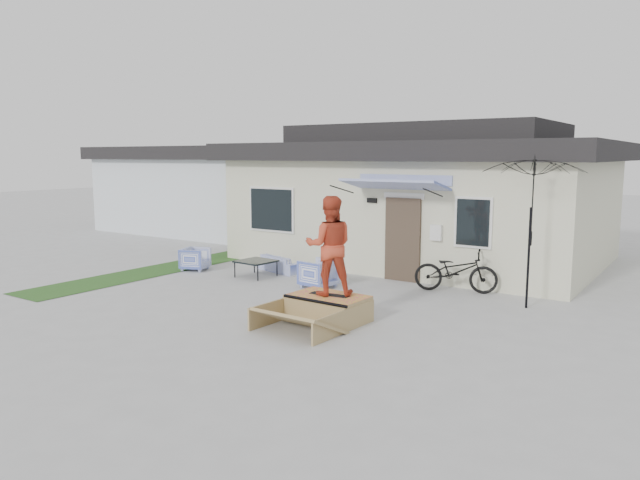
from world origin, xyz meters
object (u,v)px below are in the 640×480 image
Objects in this scene: bicycle at (456,266)px; skateboard at (329,294)px; skate_ramp at (328,308)px; loveseat at (281,261)px; coffee_table at (256,269)px; patio_umbrella at (530,224)px; armchair_right at (318,272)px; armchair_left at (195,258)px; skater at (329,244)px.

skateboard is (-1.12, -3.63, -0.10)m from bicycle.
loveseat is at bearing 140.53° from skate_ramp.
coffee_table is 6.95m from patio_umbrella.
patio_umbrella is (6.75, 0.68, 1.53)m from coffee_table.
armchair_right is 2.88m from skate_ramp.
armchair_left is 0.36× the size of skate_ramp.
loveseat is 1.75× the size of coffee_table.
armchair_right reaches higher than skate_ramp.
armchair_right is 0.31× the size of patio_umbrella.
armchair_right is at bearing -4.35° from coffee_table.
skater is (1.78, -2.21, 1.10)m from armchair_right.
loveseat is 4.88m from bicycle.
armchair_left is 6.30m from skater.
loveseat reaches higher than skateboard.
armchair_left is 4.05m from armchair_right.
armchair_right reaches higher than skateboard.
patio_umbrella is 3.04× the size of skateboard.
skater is (-1.12, -3.63, 0.87)m from bicycle.
skater is at bearing 145.67° from bicycle.
bicycle reaches higher than armchair_left.
patio_umbrella reaches higher than coffee_table.
coffee_table is 4.55m from skate_ramp.
skate_ramp is (-1.12, -3.68, -0.37)m from bicycle.
loveseat is 5.13m from skater.
armchair_left is 0.37× the size of skater.
patio_umbrella is at bearing -166.64° from loveseat.
patio_umbrella is 1.25× the size of skate_ramp.
coffee_table is 0.46× the size of skater.
armchair_left is at bearing -81.75° from armchair_right.
loveseat is 0.80× the size of skater.
armchair_left is 6.21m from skate_ramp.
coffee_table is (-2.07, 0.16, -0.16)m from armchair_right.
loveseat is 2.40m from armchair_left.
bicycle is 3.80m from skateboard.
bicycle is at bearing 14.19° from coffee_table.
loveseat is at bearing -76.61° from skater.
loveseat is at bearing 177.76° from patio_umbrella.
skater is at bearing -31.62° from coffee_table.
coffee_table is at bearing 86.99° from bicycle.
skater reaches higher than armchair_right.
loveseat is at bearing 76.54° from bicycle.
coffee_table is 5.14m from bicycle.
armchair_left is 6.20m from skateboard.
coffee_table is at bearing 150.32° from skate_ramp.
skateboard is at bearing -130.68° from armchair_left.
patio_umbrella reaches higher than loveseat.
skate_ramp is at bearing 52.43° from skater.
skater is at bearing 154.09° from loveseat.
skateboard is at bearing 180.00° from skater.
bicycle is 3.90m from skater.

